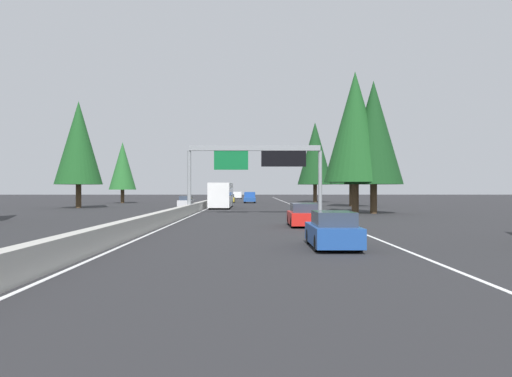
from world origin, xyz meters
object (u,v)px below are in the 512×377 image
at_px(oncoming_near, 186,202).
at_px(conifer_right_distant, 315,153).
at_px(minivan_far_left, 238,195).
at_px(sedan_mid_left, 230,199).
at_px(conifer_right_near, 374,133).
at_px(conifer_left_far, 123,166).
at_px(sign_gantry_overhead, 257,159).
at_px(sedan_near_center, 333,231).
at_px(conifer_right_far, 352,146).
at_px(bus_mid_right, 221,194).
at_px(pickup_mid_center, 250,197).
at_px(conifer_left_mid, 79,143).
at_px(sedan_far_center, 303,216).
at_px(conifer_right_mid, 355,127).

bearing_deg(oncoming_near, conifer_right_distant, 142.97).
height_order(minivan_far_left, sedan_mid_left, minivan_far_left).
height_order(conifer_right_near, conifer_left_far, conifer_right_near).
bearing_deg(sign_gantry_overhead, conifer_left_far, 29.49).
height_order(sign_gantry_overhead, oncoming_near, sign_gantry_overhead).
bearing_deg(minivan_far_left, sedan_near_center, -176.34).
bearing_deg(minivan_far_left, conifer_left_far, 155.07).
relative_size(conifer_right_near, conifer_right_far, 0.94).
xyz_separation_m(bus_mid_right, pickup_mid_center, (24.67, -3.42, -0.80)).
relative_size(conifer_right_distant, conifer_left_mid, 1.08).
xyz_separation_m(pickup_mid_center, conifer_right_near, (-39.57, -12.20, 6.91)).
relative_size(sedan_near_center, conifer_right_distant, 0.30).
relative_size(minivan_far_left, oncoming_near, 1.14).
relative_size(conifer_right_near, conifer_right_distant, 0.88).
distance_m(sign_gantry_overhead, minivan_far_left, 79.35).
xyz_separation_m(minivan_far_left, conifer_right_near, (-77.74, -15.35, 6.88)).
relative_size(sedan_near_center, conifer_right_near, 0.34).
relative_size(sedan_near_center, sedan_mid_left, 1.00).
height_order(sedan_far_center, conifer_left_far, conifer_left_far).
bearing_deg(sign_gantry_overhead, conifer_right_far, -30.21).
height_order(bus_mid_right, oncoming_near, bus_mid_right).
height_order(sedan_far_center, conifer_right_distant, conifer_right_distant).
distance_m(sedan_near_center, conifer_right_mid, 31.45).
height_order(sedan_near_center, conifer_right_distant, conifer_right_distant).
relative_size(conifer_right_near, conifer_left_mid, 0.96).
distance_m(sign_gantry_overhead, oncoming_near, 21.96).
xyz_separation_m(sedan_near_center, minivan_far_left, (107.31, 6.87, 0.27)).
bearing_deg(oncoming_near, bus_mid_right, 56.39).
relative_size(pickup_mid_center, oncoming_near, 1.27).
xyz_separation_m(conifer_right_mid, conifer_right_far, (21.25, -3.70, -0.04)).
bearing_deg(conifer_left_mid, conifer_right_distant, -48.54).
distance_m(sign_gantry_overhead, conifer_left_mid, 28.01).
height_order(conifer_right_mid, conifer_right_far, conifer_right_mid).
height_order(sedan_far_center, conifer_right_near, conifer_right_near).
relative_size(sign_gantry_overhead, sedan_far_center, 2.88).
height_order(sedan_near_center, conifer_left_far, conifer_left_far).
height_order(minivan_far_left, conifer_right_near, conifer_right_near).
bearing_deg(conifer_right_near, conifer_right_distant, 0.41).
distance_m(sedan_far_center, pickup_mid_center, 57.09).
bearing_deg(sign_gantry_overhead, oncoming_near, 24.99).
bearing_deg(sedan_far_center, sedan_mid_left, 7.02).
bearing_deg(conifer_right_far, conifer_right_near, 174.80).
distance_m(oncoming_near, conifer_right_distant, 34.37).
bearing_deg(minivan_far_left, oncoming_near, 175.14).
bearing_deg(sedan_mid_left, sign_gantry_overhead, -174.13).
relative_size(sedan_far_center, sedan_mid_left, 1.00).
bearing_deg(sedan_near_center, conifer_left_mid, 29.20).
height_order(sedan_near_center, minivan_far_left, minivan_far_left).
bearing_deg(sign_gantry_overhead, conifer_right_mid, -80.69).
relative_size(bus_mid_right, oncoming_near, 2.61).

